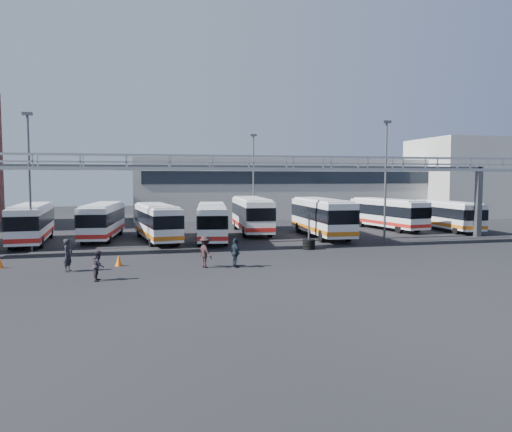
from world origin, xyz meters
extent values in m
plane|color=black|center=(0.00, 0.00, 0.00)|extent=(140.00, 140.00, 0.00)
cube|color=#969A9F|center=(0.00, 5.00, 6.10)|extent=(50.00, 1.80, 0.22)
cube|color=#969A9F|center=(0.00, 4.15, 7.05)|extent=(50.00, 0.10, 0.10)
cube|color=#969A9F|center=(0.00, 5.85, 7.05)|extent=(50.00, 0.10, 0.10)
cube|color=#4C4F54|center=(0.00, 9.00, 6.30)|extent=(45.00, 0.50, 0.35)
cube|color=#9E9E99|center=(12.00, 38.00, 4.00)|extent=(42.00, 14.00, 8.00)
cube|color=#B2B2AD|center=(38.00, 32.00, 5.50)|extent=(14.00, 12.00, 11.00)
cylinder|color=#4C4F54|center=(-16.00, 8.00, 5.00)|extent=(0.18, 0.18, 10.00)
cube|color=#4C4F54|center=(-16.00, 8.00, 10.10)|extent=(0.70, 0.35, 0.22)
cylinder|color=#4C4F54|center=(12.00, 7.00, 5.00)|extent=(0.18, 0.18, 10.00)
cube|color=#4C4F54|center=(12.00, 7.00, 10.10)|extent=(0.70, 0.35, 0.22)
cylinder|color=#4C4F54|center=(4.00, 22.00, 5.00)|extent=(0.18, 0.18, 10.00)
cube|color=#4C4F54|center=(4.00, 22.00, 10.10)|extent=(0.70, 0.35, 0.22)
cube|color=silver|center=(-16.95, 12.99, 1.77)|extent=(3.07, 10.78, 2.66)
cube|color=black|center=(-16.95, 12.99, 2.08)|extent=(3.13, 10.85, 1.07)
cube|color=red|center=(-16.95, 12.99, 0.82)|extent=(3.12, 10.84, 0.34)
cube|color=silver|center=(-16.95, 12.99, 3.18)|extent=(2.76, 9.71, 0.15)
cylinder|color=black|center=(-17.83, 9.52, 0.48)|extent=(0.35, 0.98, 0.97)
cylinder|color=black|center=(-15.65, 9.65, 0.48)|extent=(0.35, 0.98, 0.97)
cylinder|color=black|center=(-18.25, 16.33, 0.48)|extent=(0.35, 0.98, 0.97)
cylinder|color=black|center=(-16.07, 16.46, 0.48)|extent=(0.35, 0.98, 0.97)
cube|color=silver|center=(-11.41, 14.66, 1.72)|extent=(3.42, 10.58, 2.60)
cube|color=black|center=(-11.41, 14.66, 2.03)|extent=(3.49, 10.64, 1.04)
cube|color=red|center=(-11.41, 14.66, 0.80)|extent=(3.48, 10.63, 0.33)
cube|color=silver|center=(-11.41, 14.66, 3.10)|extent=(3.08, 9.52, 0.15)
cylinder|color=black|center=(-12.81, 11.47, 0.47)|extent=(0.38, 0.97, 0.94)
cylinder|color=black|center=(-10.70, 11.25, 0.47)|extent=(0.38, 0.97, 0.94)
cylinder|color=black|center=(-12.12, 18.08, 0.47)|extent=(0.38, 0.97, 0.94)
cylinder|color=black|center=(-10.01, 17.86, 0.47)|extent=(0.38, 0.97, 0.94)
cube|color=silver|center=(-6.74, 12.16, 1.72)|extent=(3.80, 10.57, 2.58)
cube|color=black|center=(-6.74, 12.16, 2.02)|extent=(3.86, 10.63, 1.03)
cube|color=#C66612|center=(-6.74, 12.16, 0.80)|extent=(3.85, 10.62, 0.33)
cube|color=silver|center=(-6.74, 12.16, 3.08)|extent=(3.42, 9.51, 0.15)
cylinder|color=black|center=(-7.31, 8.74, 0.47)|extent=(0.41, 0.97, 0.94)
cylinder|color=black|center=(-5.22, 9.04, 0.47)|extent=(0.41, 0.97, 0.94)
cylinder|color=black|center=(-8.25, 15.28, 0.47)|extent=(0.41, 0.97, 0.94)
cylinder|color=black|center=(-6.16, 15.58, 0.47)|extent=(0.41, 0.97, 0.94)
cube|color=silver|center=(-2.09, 11.31, 1.72)|extent=(3.70, 10.61, 2.60)
cube|color=black|center=(-2.09, 11.31, 2.03)|extent=(3.77, 10.68, 1.04)
cube|color=red|center=(-2.09, 11.31, 0.80)|extent=(3.76, 10.66, 0.33)
cube|color=silver|center=(-2.09, 11.31, 3.10)|extent=(3.33, 9.55, 0.15)
cylinder|color=black|center=(-3.57, 8.15, 0.47)|extent=(0.40, 0.97, 0.94)
cylinder|color=black|center=(-1.47, 7.87, 0.47)|extent=(0.40, 0.97, 0.94)
cylinder|color=black|center=(-2.70, 14.74, 0.47)|extent=(0.40, 0.97, 0.94)
cylinder|color=black|center=(-0.60, 14.47, 0.47)|extent=(0.40, 0.97, 0.94)
cube|color=silver|center=(2.59, 16.54, 1.90)|extent=(3.42, 11.61, 2.86)
cube|color=black|center=(2.59, 16.54, 2.24)|extent=(3.48, 11.67, 1.15)
cube|color=red|center=(2.59, 16.54, 0.88)|extent=(3.47, 11.66, 0.36)
cube|color=silver|center=(2.59, 16.54, 3.41)|extent=(3.08, 10.45, 0.17)
cylinder|color=black|center=(1.14, 12.97, 0.52)|extent=(0.39, 1.06, 1.04)
cylinder|color=black|center=(3.50, 12.80, 0.52)|extent=(0.39, 1.06, 1.04)
cylinder|color=black|center=(1.67, 20.28, 0.52)|extent=(0.39, 1.06, 1.04)
cylinder|color=black|center=(4.03, 20.11, 0.52)|extent=(0.39, 1.06, 1.04)
cube|color=silver|center=(8.17, 11.87, 1.91)|extent=(3.07, 11.61, 2.88)
cube|color=black|center=(8.17, 11.87, 2.25)|extent=(3.13, 11.67, 1.15)
cube|color=#C66612|center=(8.17, 11.87, 0.89)|extent=(3.12, 11.66, 0.37)
cube|color=silver|center=(8.17, 11.87, 3.43)|extent=(2.76, 10.44, 0.17)
cylinder|color=black|center=(6.84, 8.23, 0.52)|extent=(0.35, 1.06, 1.05)
cylinder|color=black|center=(9.21, 8.14, 0.52)|extent=(0.35, 1.06, 1.05)
cylinder|color=black|center=(7.13, 15.59, 0.52)|extent=(0.35, 1.06, 1.05)
cylinder|color=black|center=(9.50, 15.50, 0.52)|extent=(0.35, 1.06, 1.05)
cube|color=silver|center=(17.29, 16.58, 1.76)|extent=(3.93, 10.85, 2.65)
cube|color=black|center=(17.29, 16.58, 2.07)|extent=(3.99, 10.92, 1.06)
cube|color=red|center=(17.29, 16.58, 0.82)|extent=(3.98, 10.91, 0.34)
cube|color=silver|center=(17.29, 16.58, 3.16)|extent=(3.53, 9.76, 0.15)
cylinder|color=black|center=(16.71, 13.06, 0.48)|extent=(0.43, 1.00, 0.96)
cylinder|color=black|center=(18.86, 13.38, 0.48)|extent=(0.43, 1.00, 0.96)
cylinder|color=black|center=(15.72, 19.78, 0.48)|extent=(0.43, 1.00, 0.96)
cylinder|color=black|center=(17.87, 20.09, 0.48)|extent=(0.43, 1.00, 0.96)
cube|color=silver|center=(22.81, 14.22, 1.65)|extent=(2.61, 10.01, 2.49)
cube|color=black|center=(22.81, 14.22, 1.94)|extent=(2.67, 10.08, 0.99)
cube|color=#C66612|center=(22.81, 14.22, 0.77)|extent=(2.66, 10.07, 0.32)
cube|color=silver|center=(22.81, 14.22, 2.96)|extent=(2.35, 9.01, 0.14)
cylinder|color=black|center=(21.69, 11.07, 0.45)|extent=(0.30, 0.91, 0.90)
cylinder|color=black|center=(23.71, 11.00, 0.45)|extent=(0.30, 0.91, 0.90)
cylinder|color=black|center=(21.91, 17.43, 0.45)|extent=(0.30, 0.91, 0.90)
cylinder|color=black|center=(23.93, 17.36, 0.45)|extent=(0.30, 0.91, 0.90)
imported|color=black|center=(-12.24, -1.02, 0.96)|extent=(0.66, 0.81, 1.92)
imported|color=#2A222F|center=(-10.30, -4.06, 0.80)|extent=(0.69, 0.84, 1.61)
imported|color=black|center=(-4.28, -1.53, 0.97)|extent=(1.12, 1.43, 1.95)
imported|color=#19222D|center=(-2.51, -1.91, 0.90)|extent=(0.69, 1.13, 1.80)
cone|color=orange|center=(-16.42, 1.08, 0.31)|extent=(0.46, 0.46, 0.62)
cone|color=orange|center=(-9.46, 0.21, 0.34)|extent=(0.57, 0.57, 0.68)
cylinder|color=black|center=(4.40, 4.50, 0.14)|extent=(0.95, 0.95, 0.23)
cylinder|color=black|center=(4.40, 4.50, 0.38)|extent=(0.95, 0.95, 0.23)
cylinder|color=black|center=(4.40, 4.50, 0.63)|extent=(0.95, 0.95, 0.23)
cylinder|color=#4C4F54|center=(4.40, 4.50, 1.35)|extent=(0.14, 0.14, 2.71)
camera|label=1|loc=(-8.03, -31.43, 5.43)|focal=35.00mm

